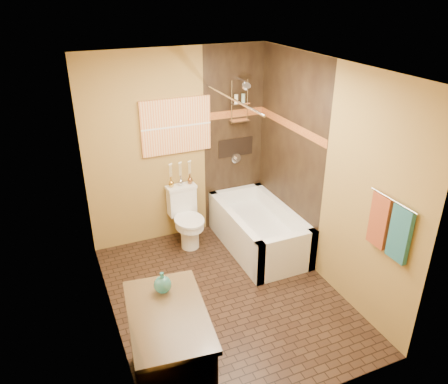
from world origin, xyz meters
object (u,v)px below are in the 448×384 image
sunset_painting (176,126)px  toilet (186,217)px  bathtub (258,232)px  vanity (169,355)px

sunset_painting → toilet: bearing=-90.0°
sunset_painting → toilet: (0.00, -0.26, -1.16)m
bathtub → toilet: 0.96m
toilet → bathtub: bearing=-33.4°
sunset_painting → bathtub: bearing=-41.3°
toilet → vanity: vanity is taller
toilet → sunset_painting: bearing=86.1°
sunset_painting → toilet: size_ratio=1.17×
bathtub → vanity: vanity is taller
sunset_painting → bathtub: size_ratio=0.60×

